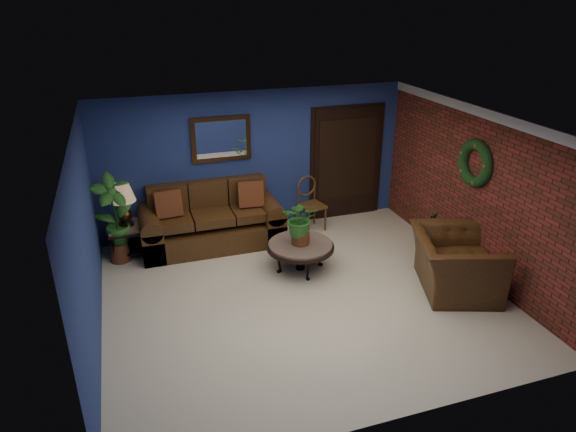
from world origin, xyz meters
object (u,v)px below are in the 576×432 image
object	(u,v)px
end_table	(127,232)
armchair	(455,263)
side_chair	(310,200)
sofa	(211,224)
table_lamp	(123,200)
coffee_table	(300,247)

from	to	relation	value
end_table	armchair	world-z (taller)	armchair
side_chair	end_table	bearing A→B (deg)	168.56
end_table	armchair	xyz separation A→B (m)	(4.45, -2.56, 0.01)
sofa	side_chair	size ratio (longest dim) A/B	2.41
sofa	table_lamp	world-z (taller)	table_lamp
table_lamp	side_chair	distance (m)	3.22
table_lamp	armchair	xyz separation A→B (m)	(4.45, -2.56, -0.56)
sofa	end_table	size ratio (longest dim) A/B	3.99
coffee_table	side_chair	size ratio (longest dim) A/B	1.07
coffee_table	side_chair	bearing A→B (deg)	64.22
end_table	armchair	distance (m)	5.13
side_chair	armchair	distance (m)	2.92
coffee_table	side_chair	distance (m)	1.56
end_table	side_chair	xyz separation A→B (m)	(3.20, 0.07, 0.14)
armchair	sofa	bearing A→B (deg)	68.96
sofa	side_chair	distance (m)	1.83
sofa	armchair	bearing A→B (deg)	-40.24
table_lamp	sofa	bearing A→B (deg)	1.64
end_table	sofa	bearing A→B (deg)	1.64
coffee_table	armchair	xyz separation A→B (m)	(1.93, -1.24, 0.03)
table_lamp	side_chair	world-z (taller)	table_lamp
sofa	side_chair	xyz separation A→B (m)	(1.82, 0.03, 0.21)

